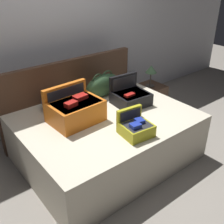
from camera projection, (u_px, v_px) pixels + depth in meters
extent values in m
plane|color=gray|center=(127.00, 173.00, 3.12)|extent=(12.00, 12.00, 0.00)
cube|color=silver|center=(49.00, 34.00, 3.64)|extent=(8.00, 0.10, 2.60)
cube|color=beige|center=(106.00, 137.00, 3.25)|extent=(1.95, 1.52, 0.58)
cube|color=#4C3323|center=(71.00, 97.00, 3.69)|extent=(1.98, 0.08, 1.05)
cube|color=#D16619|center=(77.00, 112.00, 2.95)|extent=(0.57, 0.41, 0.24)
cube|color=#28282D|center=(77.00, 109.00, 2.93)|extent=(0.50, 0.36, 0.17)
cube|color=#B21E19|center=(71.00, 104.00, 2.79)|extent=(0.14, 0.10, 0.06)
cube|color=#B21E19|center=(80.00, 97.00, 2.95)|extent=(0.16, 0.12, 0.05)
cube|color=#D16619|center=(65.00, 100.00, 3.05)|extent=(0.55, 0.08, 0.38)
cube|color=#28282D|center=(67.00, 101.00, 3.03)|extent=(0.47, 0.04, 0.32)
cube|color=black|center=(132.00, 99.00, 3.34)|extent=(0.43, 0.37, 0.16)
cube|color=#28282D|center=(132.00, 97.00, 3.32)|extent=(0.38, 0.33, 0.11)
cube|color=#B21E19|center=(130.00, 95.00, 3.23)|extent=(0.14, 0.07, 0.03)
cube|color=black|center=(123.00, 87.00, 3.43)|extent=(0.41, 0.07, 0.34)
cube|color=#28282D|center=(124.00, 88.00, 3.41)|extent=(0.34, 0.04, 0.29)
cube|color=gold|center=(137.00, 130.00, 2.73)|extent=(0.32, 0.28, 0.13)
cube|color=#28282D|center=(137.00, 128.00, 2.72)|extent=(0.28, 0.25, 0.09)
cube|color=#1E33A5|center=(135.00, 126.00, 2.64)|extent=(0.11, 0.10, 0.05)
cube|color=#1E33A5|center=(140.00, 121.00, 2.73)|extent=(0.10, 0.11, 0.04)
cube|color=gold|center=(129.00, 119.00, 2.81)|extent=(0.30, 0.07, 0.25)
cube|color=#28282D|center=(130.00, 120.00, 2.79)|extent=(0.25, 0.04, 0.21)
ellipsoid|color=#2D4C2D|center=(103.00, 85.00, 3.54)|extent=(0.59, 0.28, 0.29)
torus|color=#2D4C2D|center=(98.00, 82.00, 3.45)|extent=(0.21, 0.05, 0.21)
torus|color=#2D4C2D|center=(107.00, 78.00, 3.56)|extent=(0.21, 0.05, 0.21)
ellipsoid|color=navy|center=(56.00, 99.00, 3.27)|extent=(0.38, 0.27, 0.20)
cube|color=#4C3323|center=(149.00, 99.00, 4.32)|extent=(0.44, 0.40, 0.46)
cylinder|color=#3F3833|center=(150.00, 86.00, 4.21)|extent=(0.14, 0.14, 0.02)
cylinder|color=#4C443D|center=(150.00, 79.00, 4.15)|extent=(0.02, 0.02, 0.21)
cone|color=#4C724C|center=(151.00, 69.00, 4.08)|extent=(0.17, 0.17, 0.12)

